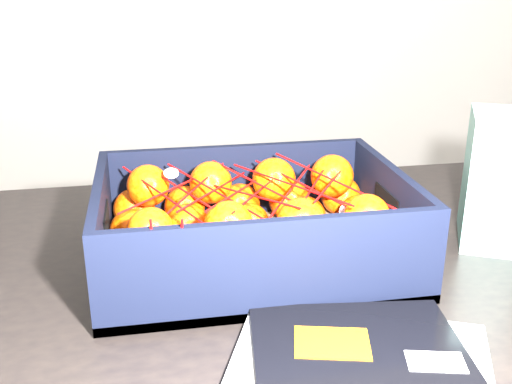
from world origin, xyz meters
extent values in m
cube|color=black|center=(-0.27, 0.28, 0.73)|extent=(1.20, 0.80, 0.04)
cylinder|color=black|center=(0.28, 0.63, 0.35)|extent=(0.06, 0.06, 0.71)
cube|color=orange|center=(-0.27, 0.10, 0.77)|extent=(0.09, 0.07, 0.00)
cube|color=white|center=(-0.18, 0.05, 0.77)|extent=(0.06, 0.04, 0.00)
cube|color=brown|center=(-0.31, 0.33, 0.76)|extent=(0.40, 0.30, 0.01)
cube|color=black|center=(-0.31, 0.47, 0.81)|extent=(0.40, 0.01, 0.12)
cube|color=black|center=(-0.31, 0.19, 0.81)|extent=(0.40, 0.01, 0.12)
cube|color=black|center=(-0.51, 0.33, 0.81)|extent=(0.01, 0.27, 0.12)
cube|color=black|center=(-0.12, 0.33, 0.81)|extent=(0.01, 0.27, 0.12)
sphere|color=#FD4B05|center=(-0.47, 0.22, 0.79)|extent=(0.06, 0.06, 0.06)
sphere|color=#FD4B05|center=(-0.47, 0.29, 0.79)|extent=(0.06, 0.06, 0.06)
sphere|color=#FD4B05|center=(-0.47, 0.37, 0.79)|extent=(0.06, 0.06, 0.06)
sphere|color=#FD4B05|center=(-0.47, 0.44, 0.79)|extent=(0.06, 0.06, 0.06)
sphere|color=#FD4B05|center=(-0.40, 0.23, 0.79)|extent=(0.06, 0.06, 0.06)
sphere|color=#FD4B05|center=(-0.40, 0.29, 0.79)|extent=(0.06, 0.06, 0.06)
sphere|color=#FD4B05|center=(-0.40, 0.37, 0.79)|extent=(0.06, 0.06, 0.06)
sphere|color=#FD4B05|center=(-0.40, 0.44, 0.79)|extent=(0.06, 0.06, 0.06)
sphere|color=#FD4B05|center=(-0.31, 0.22, 0.79)|extent=(0.06, 0.06, 0.06)
sphere|color=#FD4B05|center=(-0.32, 0.29, 0.79)|extent=(0.06, 0.06, 0.06)
sphere|color=#FD4B05|center=(-0.31, 0.36, 0.79)|extent=(0.05, 0.05, 0.05)
sphere|color=#FD4B05|center=(-0.31, 0.43, 0.79)|extent=(0.06, 0.06, 0.06)
sphere|color=#FD4B05|center=(-0.23, 0.23, 0.79)|extent=(0.06, 0.06, 0.06)
sphere|color=#FD4B05|center=(-0.24, 0.29, 0.79)|extent=(0.06, 0.06, 0.06)
sphere|color=#FD4B05|center=(-0.23, 0.37, 0.79)|extent=(0.06, 0.06, 0.06)
sphere|color=#FD4B05|center=(-0.24, 0.44, 0.79)|extent=(0.06, 0.06, 0.06)
sphere|color=#FD4B05|center=(-0.16, 0.22, 0.79)|extent=(0.06, 0.06, 0.06)
sphere|color=#FD4B05|center=(-0.16, 0.29, 0.79)|extent=(0.06, 0.06, 0.06)
sphere|color=#FD4B05|center=(-0.16, 0.36, 0.79)|extent=(0.06, 0.06, 0.06)
sphere|color=#FD4B05|center=(-0.16, 0.44, 0.79)|extent=(0.06, 0.06, 0.06)
sphere|color=#FD4B05|center=(-0.45, 0.26, 0.84)|extent=(0.05, 0.05, 0.05)
sphere|color=#FD4B05|center=(-0.45, 0.41, 0.84)|extent=(0.06, 0.06, 0.06)
sphere|color=#FD4B05|center=(-0.36, 0.26, 0.84)|extent=(0.06, 0.06, 0.06)
sphere|color=#FD4B05|center=(-0.36, 0.41, 0.84)|extent=(0.06, 0.06, 0.06)
sphere|color=#FD4B05|center=(-0.27, 0.25, 0.84)|extent=(0.06, 0.06, 0.06)
sphere|color=#FD4B05|center=(-0.27, 0.40, 0.84)|extent=(0.06, 0.06, 0.06)
sphere|color=#FD4B05|center=(-0.19, 0.25, 0.84)|extent=(0.06, 0.06, 0.06)
sphere|color=#FD4B05|center=(-0.18, 0.40, 0.84)|extent=(0.06, 0.06, 0.06)
cylinder|color=red|center=(-0.42, 0.33, 0.85)|extent=(0.11, 0.21, 0.02)
cylinder|color=red|center=(-0.39, 0.33, 0.85)|extent=(0.11, 0.21, 0.02)
cylinder|color=red|center=(-0.36, 0.33, 0.85)|extent=(0.11, 0.21, 0.02)
cylinder|color=red|center=(-0.33, 0.33, 0.85)|extent=(0.11, 0.20, 0.03)
cylinder|color=red|center=(-0.30, 0.32, 0.86)|extent=(0.11, 0.21, 0.01)
cylinder|color=red|center=(-0.27, 0.33, 0.86)|extent=(0.11, 0.21, 0.01)
cylinder|color=red|center=(-0.24, 0.33, 0.85)|extent=(0.11, 0.21, 0.02)
cylinder|color=red|center=(-0.20, 0.33, 0.86)|extent=(0.11, 0.21, 0.02)
cylinder|color=red|center=(-0.42, 0.32, 0.86)|extent=(0.11, 0.20, 0.03)
cylinder|color=red|center=(-0.39, 0.33, 0.85)|extent=(0.11, 0.21, 0.01)
cylinder|color=red|center=(-0.36, 0.33, 0.85)|extent=(0.11, 0.20, 0.03)
cylinder|color=red|center=(-0.33, 0.33, 0.85)|extent=(0.11, 0.20, 0.03)
cylinder|color=red|center=(-0.30, 0.34, 0.85)|extent=(0.11, 0.21, 0.02)
cylinder|color=red|center=(-0.27, 0.32, 0.85)|extent=(0.11, 0.21, 0.00)
cylinder|color=red|center=(-0.24, 0.32, 0.85)|extent=(0.11, 0.21, 0.01)
cylinder|color=red|center=(-0.20, 0.33, 0.86)|extent=(0.11, 0.21, 0.03)
cylinder|color=red|center=(-0.44, 0.20, 0.84)|extent=(0.00, 0.03, 0.09)
cylinder|color=red|center=(-0.41, 0.20, 0.84)|extent=(0.01, 0.04, 0.08)
cube|color=white|center=(0.03, 0.34, 0.84)|extent=(0.13, 0.15, 0.19)
camera|label=1|loc=(-0.44, -0.40, 1.13)|focal=42.84mm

